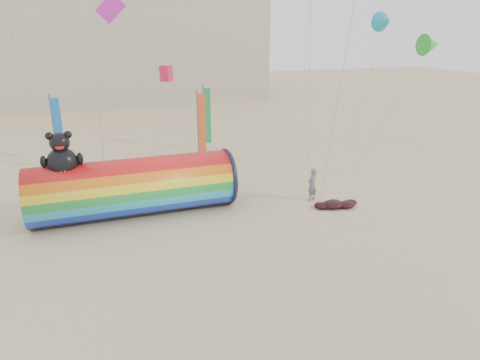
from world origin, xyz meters
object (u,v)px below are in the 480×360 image
object	(u,v)px
hotel_building	(26,21)
windsock_assembly	(134,186)
kite_handler	(312,184)
fabric_bundle	(336,204)

from	to	relation	value
hotel_building	windsock_assembly	xyz separation A→B (m)	(7.78, -41.23, -8.72)
hotel_building	kite_handler	distance (m)	47.04
hotel_building	kite_handler	bearing A→B (deg)	-67.67
windsock_assembly	fabric_bundle	xyz separation A→B (m)	(10.49, -2.80, -1.42)
windsock_assembly	kite_handler	bearing A→B (deg)	-8.22
fabric_bundle	hotel_building	bearing A→B (deg)	112.53
windsock_assembly	kite_handler	size ratio (longest dim) A/B	5.49
hotel_building	fabric_bundle	size ratio (longest dim) A/B	23.06
windsock_assembly	kite_handler	xyz separation A→B (m)	(9.73, -1.41, -0.64)
windsock_assembly	fabric_bundle	distance (m)	10.95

